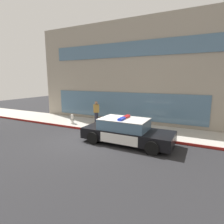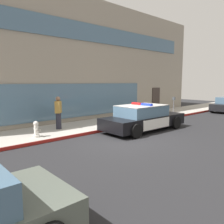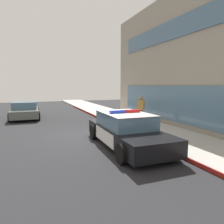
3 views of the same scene
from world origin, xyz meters
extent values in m
plane|color=#262628|center=(0.00, 0.00, 0.00)|extent=(48.00, 48.00, 0.00)
cube|color=#B2ADA3|center=(0.00, 3.40, 0.07)|extent=(48.00, 3.04, 0.15)
cube|color=maroon|center=(0.00, 1.86, 0.08)|extent=(28.80, 0.04, 0.14)
cube|color=slate|center=(0.34, 4.93, 1.45)|extent=(12.51, 0.08, 2.10)
cube|color=slate|center=(2.85, 4.93, 5.72)|extent=(17.51, 0.08, 1.10)
cube|color=black|center=(2.48, 0.73, 0.50)|extent=(5.00, 1.96, 0.60)
cube|color=silver|center=(4.07, 0.71, 0.67)|extent=(1.72, 1.87, 0.05)
cube|color=silver|center=(0.74, 0.76, 0.67)|extent=(1.42, 1.87, 0.05)
cube|color=silver|center=(2.40, 1.69, 0.50)|extent=(2.09, 0.06, 0.51)
cube|color=silver|center=(2.37, -0.22, 0.50)|extent=(2.09, 0.06, 0.51)
cube|color=yellow|center=(2.40, 1.71, 0.50)|extent=(0.22, 0.02, 0.26)
cube|color=slate|center=(2.28, 0.74, 1.07)|extent=(2.61, 1.73, 0.60)
cube|color=silver|center=(2.28, 0.74, 1.36)|extent=(2.61, 1.73, 0.04)
cube|color=red|center=(2.29, 1.08, 1.44)|extent=(0.21, 0.64, 0.11)
cube|color=blue|center=(2.28, 0.40, 1.44)|extent=(0.21, 0.64, 0.11)
cylinder|color=black|center=(4.14, 1.65, 0.34)|extent=(0.68, 0.23, 0.68)
cylinder|color=black|center=(4.11, -0.23, 0.34)|extent=(0.68, 0.23, 0.68)
cylinder|color=black|center=(0.85, 1.70, 0.34)|extent=(0.68, 0.23, 0.68)
cylinder|color=black|center=(0.83, -0.18, 0.34)|extent=(0.68, 0.23, 0.68)
cylinder|color=silver|center=(-2.79, 2.56, 0.20)|extent=(0.28, 0.28, 0.10)
cylinder|color=silver|center=(-2.79, 2.56, 0.47)|extent=(0.19, 0.19, 0.45)
sphere|color=silver|center=(-2.79, 2.56, 0.77)|extent=(0.22, 0.22, 0.22)
cylinder|color=gray|center=(-2.79, 2.56, 0.84)|extent=(0.06, 0.06, 0.05)
cylinder|color=gray|center=(-2.79, 2.42, 0.50)|extent=(0.09, 0.10, 0.09)
cylinder|color=gray|center=(-2.79, 2.71, 0.50)|extent=(0.09, 0.10, 0.09)
cylinder|color=gray|center=(-2.64, 2.56, 0.46)|extent=(0.10, 0.12, 0.12)
cube|color=#596056|center=(-7.01, -3.32, 0.48)|extent=(4.24, 1.90, 0.56)
cube|color=slate|center=(-7.01, -3.32, 1.01)|extent=(2.21, 1.70, 0.56)
cylinder|color=black|center=(-8.41, -4.25, 0.32)|extent=(0.64, 0.20, 0.64)
cylinder|color=black|center=(-8.40, -2.37, 0.32)|extent=(0.64, 0.20, 0.64)
cylinder|color=black|center=(-5.62, -4.27, 0.32)|extent=(0.64, 0.20, 0.64)
cylinder|color=black|center=(-5.61, -2.38, 0.32)|extent=(0.64, 0.20, 0.64)
cylinder|color=#23232D|center=(-1.17, 3.47, 0.57)|extent=(0.28, 0.28, 0.85)
cube|color=olive|center=(-1.17, 3.47, 1.31)|extent=(0.47, 0.46, 0.62)
sphere|color=#8C664C|center=(-1.17, 3.47, 1.74)|extent=(0.24, 0.24, 0.24)
camera|label=1|loc=(6.01, -8.25, 3.50)|focal=29.04mm
camera|label=2|loc=(-6.93, -7.08, 2.62)|focal=36.28mm
camera|label=3|loc=(9.80, -2.85, 2.49)|focal=32.56mm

